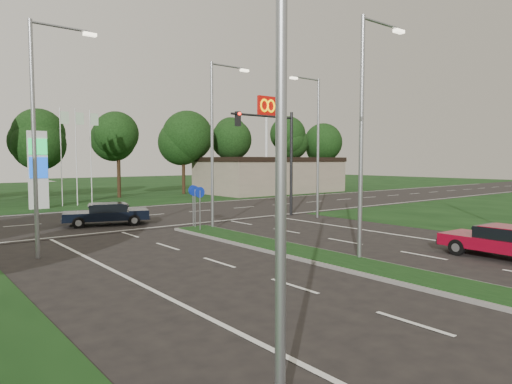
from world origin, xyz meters
TOP-DOWN VIEW (x-y plane):
  - verge_far at (0.00, 55.00)m, footprint 160.00×50.00m
  - cross_road at (0.00, 24.00)m, footprint 160.00×12.00m
  - median_kerb at (0.00, 4.00)m, footprint 2.00×26.00m
  - commercial_building at (22.00, 36.00)m, footprint 16.00×9.00m
  - streetlight_median_near at (1.00, 6.00)m, footprint 2.53×0.22m
  - streetlight_median_far at (1.00, 16.00)m, footprint 2.53×0.22m
  - streetlight_left_near at (-8.30, 0.00)m, footprint 2.53×0.22m
  - streetlight_left_far at (-8.30, 14.00)m, footprint 2.53×0.22m
  - streetlight_right_far at (8.80, 16.00)m, footprint 2.53×0.22m
  - traffic_signal at (7.19, 18.00)m, footprint 5.10×0.42m
  - median_signs at (0.00, 16.40)m, footprint 1.16×1.76m
  - gas_pylon at (-3.79, 33.05)m, footprint 5.80×1.26m
  - mcdonalds_sign at (18.00, 31.97)m, footprint 2.20×0.47m
  - treeline_far at (0.10, 39.93)m, footprint 6.00×6.00m
  - red_sedan at (5.43, 2.71)m, footprint 2.04×4.64m
  - navy_sedan at (-3.15, 21.12)m, footprint 5.02×3.27m

SIDE VIEW (x-z plane):
  - verge_far at x=0.00m, z-range -0.01..0.01m
  - cross_road at x=0.00m, z-range -0.01..0.01m
  - median_kerb at x=0.00m, z-range 0.00..0.12m
  - red_sedan at x=5.43m, z-range 0.05..1.31m
  - navy_sedan at x=-3.15m, z-range 0.05..1.33m
  - median_signs at x=0.00m, z-range 0.52..2.90m
  - commercial_building at x=22.00m, z-range 0.00..4.00m
  - gas_pylon at x=-3.79m, z-range -0.80..7.20m
  - traffic_signal at x=7.19m, z-range 1.15..8.15m
  - streetlight_median_near at x=1.00m, z-range 0.58..9.58m
  - streetlight_median_far at x=1.00m, z-range 0.58..9.58m
  - streetlight_left_near at x=-8.30m, z-range 0.58..9.58m
  - streetlight_left_far at x=-8.30m, z-range 0.58..9.58m
  - streetlight_right_far at x=8.80m, z-range 0.58..9.58m
  - treeline_far at x=0.10m, z-range 1.88..11.78m
  - mcdonalds_sign at x=18.00m, z-range 2.79..13.19m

